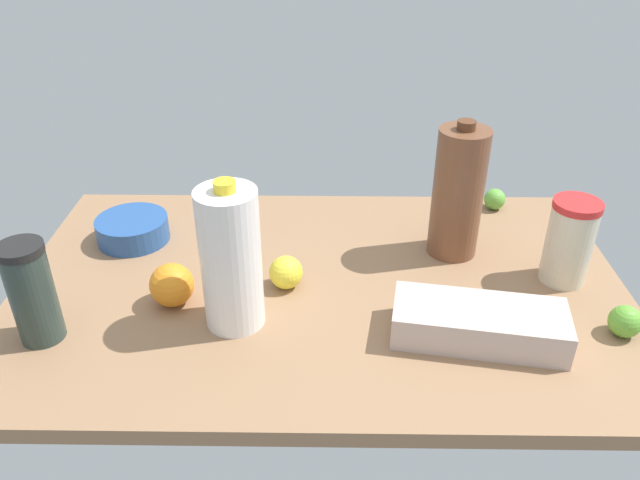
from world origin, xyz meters
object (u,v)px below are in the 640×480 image
object	(u,v)px
chocolate_milk_jug	(458,193)
lemon_loose	(286,272)
milk_jug	(231,259)
lime_beside_bowl	(625,321)
orange_far_back	(172,285)
shaker_bottle	(32,293)
lime_near_front	(495,199)
egg_carton	(479,324)
tumbler_cup	(569,242)
mixing_bowl	(133,229)

from	to	relation	value
chocolate_milk_jug	lemon_loose	world-z (taller)	chocolate_milk_jug
milk_jug	lime_beside_bowl	bearing A→B (deg)	177.51
orange_far_back	lime_beside_bowl	size ratio (longest dim) A/B	1.44
shaker_bottle	lime_near_front	bearing A→B (deg)	-151.38
egg_carton	lime_beside_bowl	xyz separation A→B (cm)	(-25.68, -1.33, -0.29)
chocolate_milk_jug	lemon_loose	distance (cm)	38.57
tumbler_cup	lime_beside_bowl	size ratio (longest dim) A/B	3.04
milk_jug	mixing_bowl	xyz separation A→B (cm)	(26.17, -28.17, -10.56)
orange_far_back	shaker_bottle	bearing A→B (deg)	25.86
chocolate_milk_jug	shaker_bottle	bearing A→B (deg)	21.18
shaker_bottle	orange_far_back	world-z (taller)	shaker_bottle
chocolate_milk_jug	egg_carton	world-z (taller)	chocolate_milk_jug
shaker_bottle	lemon_loose	bearing A→B (deg)	-159.21
milk_jug	lime_beside_bowl	xyz separation A→B (cm)	(-68.44, 2.97, -10.34)
milk_jug	mixing_bowl	bearing A→B (deg)	-47.11
tumbler_cup	lime_beside_bowl	distance (cm)	18.84
lemon_loose	orange_far_back	bearing A→B (deg)	15.39
lime_beside_bowl	lime_near_front	world-z (taller)	lime_beside_bowl
lime_beside_bowl	lime_near_front	distance (cm)	48.39
milk_jug	orange_far_back	distance (cm)	16.16
milk_jug	chocolate_milk_jug	bearing A→B (deg)	-150.28
shaker_bottle	tumbler_cup	distance (cm)	98.12
egg_carton	lime_beside_bowl	bearing A→B (deg)	-167.72
tumbler_cup	lemon_loose	xyz separation A→B (cm)	(54.68, 3.30, -5.44)
mixing_bowl	lime_near_front	distance (cm)	84.07
lime_beside_bowl	lemon_loose	world-z (taller)	lemon_loose
lime_beside_bowl	lime_near_front	bearing A→B (deg)	-75.62
egg_carton	lime_near_front	size ratio (longest dim) A/B	5.87
mixing_bowl	egg_carton	xyz separation A→B (cm)	(-68.93, 32.47, 0.50)
egg_carton	mixing_bowl	bearing A→B (deg)	-15.90
milk_jug	mixing_bowl	distance (cm)	39.87
chocolate_milk_jug	orange_far_back	size ratio (longest dim) A/B	3.54
lemon_loose	egg_carton	bearing A→B (deg)	156.17
egg_carton	shaker_bottle	bearing A→B (deg)	9.81
milk_jug	tumbler_cup	distance (cm)	64.88
milk_jug	lime_beside_bowl	size ratio (longest dim) A/B	4.89
lime_near_front	tumbler_cup	bearing A→B (deg)	102.77
lemon_loose	tumbler_cup	bearing A→B (deg)	-176.55
milk_jug	tumbler_cup	size ratio (longest dim) A/B	1.61
shaker_bottle	lime_beside_bowl	xyz separation A→B (cm)	(-101.52, -1.97, -6.54)
lime_beside_bowl	lemon_loose	size ratio (longest dim) A/B	0.87
milk_jug	mixing_bowl	size ratio (longest dim) A/B	1.80
tumbler_cup	chocolate_milk_jug	distance (cm)	23.27
egg_carton	lime_near_front	bearing A→B (deg)	-96.50
shaker_bottle	lime_beside_bowl	world-z (taller)	shaker_bottle
orange_far_back	lime_beside_bowl	world-z (taller)	orange_far_back
orange_far_back	lime_near_front	distance (cm)	78.99
orange_far_back	lemon_loose	world-z (taller)	orange_far_back
lime_near_front	shaker_bottle	bearing A→B (deg)	28.62
tumbler_cup	egg_carton	world-z (taller)	tumbler_cup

